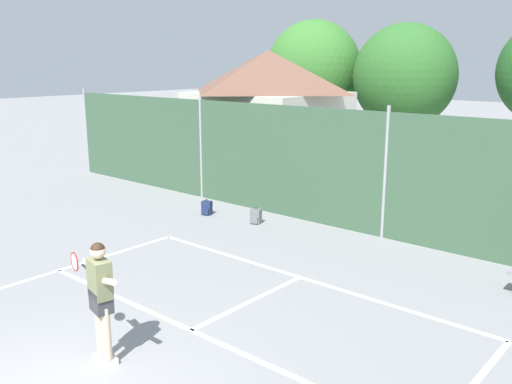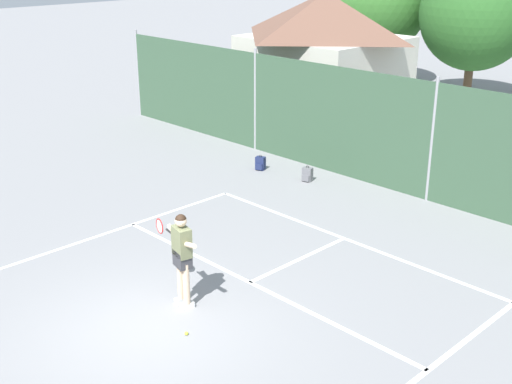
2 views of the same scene
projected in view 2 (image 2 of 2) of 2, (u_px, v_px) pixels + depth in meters
The scene contains 8 objects.
ground_plane at pixel (149, 330), 11.71m from camera, with size 120.00×120.00×0.00m, color gray.
court_markings at pixel (178, 316), 12.14m from camera, with size 8.30×11.10×0.01m.
chainlink_fence at pixel (432, 143), 17.05m from camera, with size 26.09×0.09×3.29m.
clubhouse_building at pixel (324, 55), 24.69m from camera, with size 5.51×5.08×4.74m.
tennis_player at pixel (182, 252), 12.12m from camera, with size 1.43×0.33×1.85m.
tennis_ball at pixel (186, 333), 11.54m from camera, with size 0.07×0.07×0.07m, color #CCE033.
backpack_navy at pixel (260, 164), 19.86m from camera, with size 0.32×0.31×0.46m.
backpack_grey at pixel (307, 175), 18.92m from camera, with size 0.32×0.30×0.46m.
Camera 2 is at (8.53, -5.72, 6.42)m, focal length 46.52 mm.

